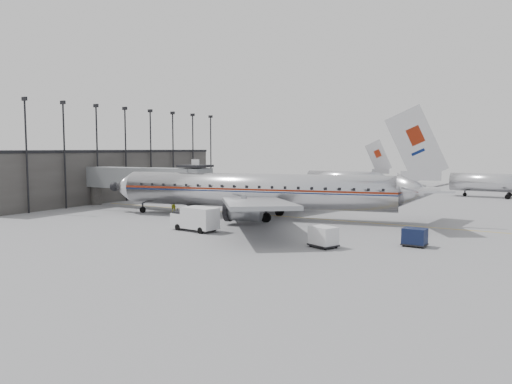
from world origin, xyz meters
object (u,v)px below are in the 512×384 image
(service_van, at_px, (195,218))
(baggage_cart_navy, at_px, (415,237))
(ramp_worker, at_px, (174,204))
(airliner, at_px, (262,191))
(baggage_cart_white, at_px, (323,236))

(service_van, distance_m, baggage_cart_navy, 21.87)
(ramp_worker, bearing_deg, airliner, -13.83)
(service_van, bearing_deg, baggage_cart_white, 2.88)
(airliner, xyz_separation_m, service_van, (-1.47, -11.67, -2.07))
(baggage_cart_white, distance_m, ramp_worker, 30.09)
(baggage_cart_navy, distance_m, ramp_worker, 34.99)
(ramp_worker, bearing_deg, baggage_cart_white, -40.15)
(airliner, bearing_deg, ramp_worker, 169.01)
(service_van, xyz_separation_m, ramp_worker, (-12.24, 11.49, -0.36))
(baggage_cart_navy, xyz_separation_m, baggage_cart_white, (-6.77, -4.36, 0.11))
(baggage_cart_navy, xyz_separation_m, ramp_worker, (-33.91, 8.64, 0.10))
(airliner, bearing_deg, baggage_cart_white, -56.16)
(service_van, bearing_deg, airliner, 91.46)
(airliner, distance_m, baggage_cart_navy, 22.19)
(baggage_cart_white, xyz_separation_m, ramp_worker, (-27.14, 13.00, -0.01))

